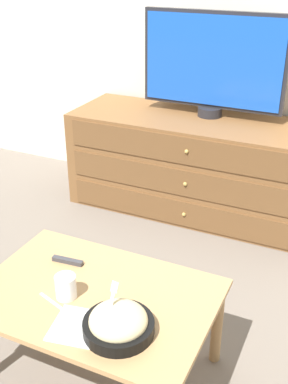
# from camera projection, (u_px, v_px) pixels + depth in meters

# --- Properties ---
(ground_plane) EXTENTS (12.00, 12.00, 0.00)m
(ground_plane) POSITION_uv_depth(u_px,v_px,m) (230.00, 193.00, 3.35)
(ground_plane) COLOR #70665B
(dresser) EXTENTS (1.63, 0.57, 0.61)m
(dresser) POSITION_uv_depth(u_px,v_px,m) (201.00, 166.00, 3.01)
(dresser) COLOR brown
(dresser) RESTS_ON ground_plane
(tv) EXTENTS (0.86, 0.15, 0.61)m
(tv) POSITION_uv_depth(u_px,v_px,m) (213.00, 63.00, 2.80)
(tv) COLOR #232328
(tv) RESTS_ON dresser
(coffee_table) EXTENTS (0.87, 0.60, 0.39)m
(coffee_table) POSITION_uv_depth(u_px,v_px,m) (95.00, 305.00, 1.78)
(coffee_table) COLOR tan
(coffee_table) RESTS_ON ground_plane
(takeout_bowl) EXTENTS (0.24, 0.24, 0.17)m
(takeout_bowl) POSITION_uv_depth(u_px,v_px,m) (118.00, 323.00, 1.57)
(takeout_bowl) COLOR black
(takeout_bowl) RESTS_ON coffee_table
(drink_cup) EXTENTS (0.08, 0.08, 0.09)m
(drink_cup) POSITION_uv_depth(u_px,v_px,m) (66.00, 288.00, 1.73)
(drink_cup) COLOR #9E6638
(drink_cup) RESTS_ON coffee_table
(napkin) EXTENTS (0.21, 0.21, 0.00)m
(napkin) POSITION_uv_depth(u_px,v_px,m) (79.00, 327.00, 1.61)
(napkin) COLOR white
(napkin) RESTS_ON coffee_table
(knife) EXTENTS (0.18, 0.07, 0.01)m
(knife) POSITION_uv_depth(u_px,v_px,m) (57.00, 305.00, 1.70)
(knife) COLOR silver
(knife) RESTS_ON coffee_table
(remote_control) EXTENTS (0.13, 0.04, 0.02)m
(remote_control) POSITION_uv_depth(u_px,v_px,m) (68.00, 261.00, 1.93)
(remote_control) COLOR #38383D
(remote_control) RESTS_ON coffee_table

